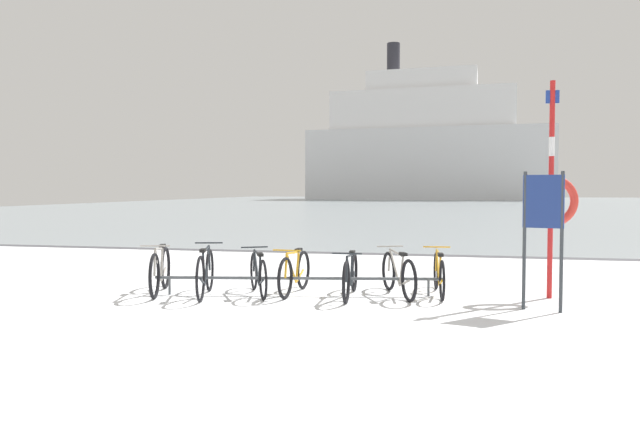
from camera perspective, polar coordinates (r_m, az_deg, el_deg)
The scene contains 12 objects.
ground at distance 59.25m, azimuth 9.68°, elevation 0.70°, with size 80.00×132.00×0.08m.
bike_rack at distance 9.46m, azimuth -2.19°, elevation -6.45°, with size 4.63×0.85×0.31m.
bicycle_0 at distance 9.96m, azimuth -15.47°, elevation -5.45°, with size 0.62×1.64×0.84m.
bicycle_1 at distance 9.54m, azimuth -11.23°, elevation -5.76°, with size 0.55×1.63×0.84m.
bicycle_2 at distance 9.56m, azimuth -6.11°, elevation -5.93°, with size 0.79×1.47×0.75m.
bicycle_3 at distance 9.59m, azimuth -2.51°, elevation -5.85°, with size 0.46×1.62×0.78m.
bicycle_4 at distance 9.31m, azimuth 3.01°, elevation -6.14°, with size 0.46×1.72×0.76m.
bicycle_5 at distance 9.49m, azimuth 7.71°, elevation -5.96°, with size 0.74×1.60×0.77m.
bicycle_6 at distance 9.71m, azimuth 11.63°, elevation -5.84°, with size 0.46×1.71×0.75m.
info_sign at distance 8.74m, azimuth 21.12°, elevation -0.27°, with size 0.54×0.19×1.98m.
rescue_post at distance 9.81m, azimuth 21.78°, elevation 1.55°, with size 0.82×0.13×3.42m.
ferry_ship at distance 95.21m, azimuth 10.41°, elevation 6.49°, with size 38.52×14.26×25.33m.
Camera 1 is at (2.35, -5.27, 1.73)m, focal length 32.49 mm.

